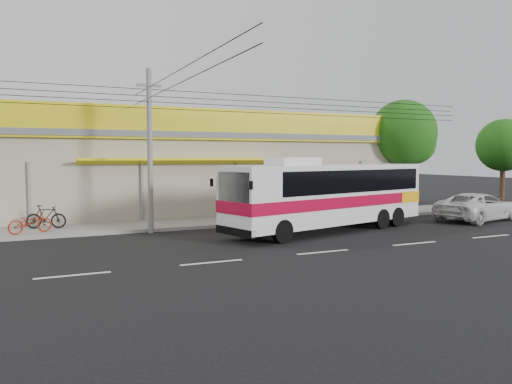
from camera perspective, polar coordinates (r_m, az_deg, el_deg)
ground at (r=19.30m, az=3.67°, el=-5.60°), size 120.00×120.00×0.00m
sidewalk at (r=24.68m, az=-2.97°, el=-3.32°), size 30.00×3.20×0.15m
lane_markings at (r=17.18m, az=7.67°, el=-6.83°), size 50.00×0.12×0.01m
storefront_building at (r=29.71m, az=-6.96°, el=2.20°), size 22.60×9.20×5.70m
coach_bus at (r=21.94m, az=8.63°, el=0.03°), size 10.62×4.78×3.20m
motorbike_red at (r=22.09m, az=-24.41°, el=-3.15°), size 1.83×1.16×0.91m
motorbike_dark at (r=23.29m, az=-22.87°, el=-2.63°), size 1.75×0.98×1.01m
white_car at (r=27.67m, az=24.02°, el=-1.56°), size 5.43×3.35×1.40m
utility_pole at (r=21.61m, az=-12.12°, el=10.49°), size 34.00×14.00×6.90m
tree_near at (r=32.29m, az=16.71°, el=6.23°), size 4.07×4.07×6.75m
tree_far at (r=37.06m, az=26.61°, el=4.62°), size 3.47×3.47×5.75m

